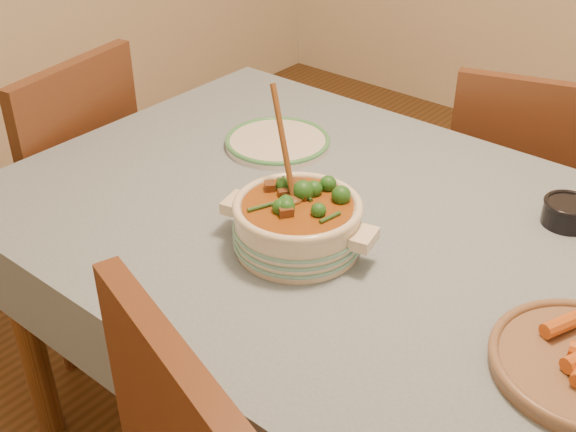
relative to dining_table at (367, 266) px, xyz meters
The scene contains 6 objects.
dining_table is the anchor object (origin of this frame).
stew_casserole 0.23m from the dining_table, 119.18° to the right, with size 0.33×0.30×0.31m.
white_plate 0.45m from the dining_table, 156.57° to the left, with size 0.33×0.33×0.02m.
condiment_bowl 0.44m from the dining_table, 43.36° to the left, with size 0.13×0.13×0.06m.
chair_far 0.86m from the dining_table, 90.71° to the left, with size 0.51×0.51×0.87m.
chair_left 1.04m from the dining_table, behind, with size 0.50×0.50×0.92m.
Camera 1 is at (0.67, -1.08, 1.59)m, focal length 45.00 mm.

